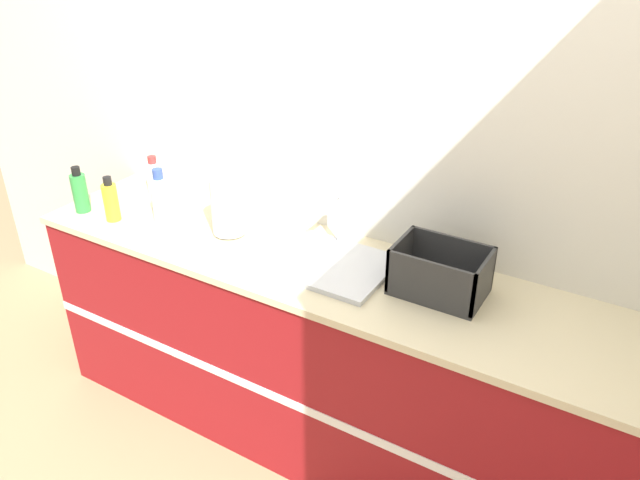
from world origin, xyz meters
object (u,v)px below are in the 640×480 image
sink (320,258)px  bottle_white_spray (154,177)px  paper_towel_roll (228,206)px  bottle_clear (161,198)px  dish_rack (440,276)px  bottle_green (80,192)px  bottle_yellow (111,201)px

sink → bottle_white_spray: sink is taller
sink → paper_towel_roll: 0.46m
bottle_clear → dish_rack: bearing=3.7°
dish_rack → bottle_clear: size_ratio=1.33×
paper_towel_roll → bottle_green: size_ratio=1.19×
bottle_green → bottle_yellow: (0.18, 0.01, -0.00)m
sink → bottle_clear: bearing=-176.9°
bottle_clear → bottle_green: 0.39m
sink → bottle_green: sink is taller
sink → dish_rack: sink is taller
bottle_white_spray → bottle_yellow: (0.04, -0.30, 0.01)m
paper_towel_roll → dish_rack: paper_towel_roll is taller
bottle_white_spray → bottle_yellow: bottle_yellow is taller
dish_rack → bottle_white_spray: bottle_white_spray is taller
paper_towel_roll → bottle_clear: 0.33m
bottle_green → bottle_yellow: bottle_green is taller
bottle_white_spray → paper_towel_roll: bearing=-14.8°
dish_rack → bottle_green: (-1.61, -0.19, 0.02)m
bottle_clear → bottle_green: bottle_clear is taller
paper_towel_roll → sink: bearing=-1.0°
dish_rack → bottle_white_spray: size_ratio=1.74×
dish_rack → bottle_green: 1.62m
dish_rack → bottle_clear: bearing=-176.3°
paper_towel_roll → bottle_white_spray: bearing=165.2°
sink → bottle_clear: (-0.77, -0.04, 0.09)m
bottle_green → bottle_yellow: bearing=2.7°
bottle_yellow → bottle_white_spray: bearing=98.1°
bottle_white_spray → sink: bearing=-8.8°
bottle_white_spray → bottle_green: (-0.14, -0.31, 0.01)m
paper_towel_roll → bottle_yellow: size_ratio=1.25×
paper_towel_roll → bottle_yellow: bearing=-163.0°
bottle_yellow → paper_towel_roll: bearing=17.0°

